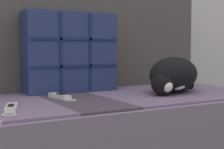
{
  "coord_description": "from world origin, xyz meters",
  "views": [
    {
      "loc": [
        -0.59,
        -1.24,
        0.63
      ],
      "look_at": [
        0.16,
        0.07,
        0.51
      ],
      "focal_mm": 55.0,
      "sensor_mm": 36.0,
      "label": 1
    }
  ],
  "objects": [
    {
      "name": "sleeping_cat",
      "position": [
        0.49,
        0.06,
        0.49
      ],
      "size": [
        0.41,
        0.36,
        0.17
      ],
      "color": "black",
      "rests_on": "couch"
    },
    {
      "name": "throw_pillow_quilted",
      "position": [
        0.07,
        0.33,
        0.6
      ],
      "size": [
        0.46,
        0.14,
        0.39
      ],
      "color": "navy",
      "rests_on": "couch"
    },
    {
      "name": "game_remote_far",
      "position": [
        -0.06,
        0.14,
        0.42
      ],
      "size": [
        0.07,
        0.19,
        0.02
      ],
      "color": "white",
      "rests_on": "couch"
    },
    {
      "name": "couch",
      "position": [
        -0.0,
        0.15,
        0.2
      ],
      "size": [
        1.89,
        0.8,
        0.41
      ],
      "color": "#3D3838",
      "rests_on": "ground_plane"
    },
    {
      "name": "sofa_backrest",
      "position": [
        0.0,
        0.48,
        0.67
      ],
      "size": [
        1.85,
        0.14,
        0.53
      ],
      "color": "#474242",
      "rests_on": "couch"
    },
    {
      "name": "game_remote_near",
      "position": [
        -0.32,
        -0.05,
        0.42
      ],
      "size": [
        0.1,
        0.19,
        0.02
      ],
      "color": "white",
      "rests_on": "couch"
    }
  ]
}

